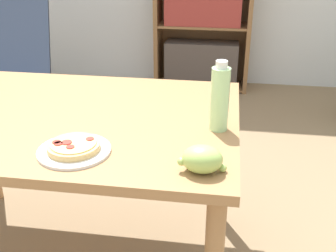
{
  "coord_description": "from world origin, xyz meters",
  "views": [
    {
      "loc": [
        0.54,
        -1.3,
        1.38
      ],
      "look_at": [
        0.36,
        -0.08,
        0.78
      ],
      "focal_mm": 45.0,
      "sensor_mm": 36.0,
      "label": 1
    }
  ],
  "objects_px": {
    "grape_bunch": "(202,159)",
    "lounge_chair_near": "(8,86)",
    "drink_bottle": "(220,98)",
    "pizza_on_plate": "(74,148)"
  },
  "relations": [
    {
      "from": "pizza_on_plate",
      "to": "grape_bunch",
      "type": "height_order",
      "value": "grape_bunch"
    },
    {
      "from": "grape_bunch",
      "to": "drink_bottle",
      "type": "xyz_separation_m",
      "value": [
        0.04,
        0.29,
        0.08
      ]
    },
    {
      "from": "drink_bottle",
      "to": "lounge_chair_near",
      "type": "distance_m",
      "value": 2.19
    },
    {
      "from": "drink_bottle",
      "to": "lounge_chair_near",
      "type": "bearing_deg",
      "value": 138.71
    },
    {
      "from": "pizza_on_plate",
      "to": "drink_bottle",
      "type": "relative_size",
      "value": 0.94
    },
    {
      "from": "lounge_chair_near",
      "to": "drink_bottle",
      "type": "bearing_deg",
      "value": -57.38
    },
    {
      "from": "lounge_chair_near",
      "to": "pizza_on_plate",
      "type": "bearing_deg",
      "value": -71.05
    },
    {
      "from": "grape_bunch",
      "to": "lounge_chair_near",
      "type": "xyz_separation_m",
      "value": [
        -1.56,
        1.69,
        -0.48
      ]
    },
    {
      "from": "drink_bottle",
      "to": "lounge_chair_near",
      "type": "xyz_separation_m",
      "value": [
        -1.59,
        1.4,
        -0.55
      ]
    },
    {
      "from": "grape_bunch",
      "to": "drink_bottle",
      "type": "relative_size",
      "value": 0.58
    }
  ]
}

